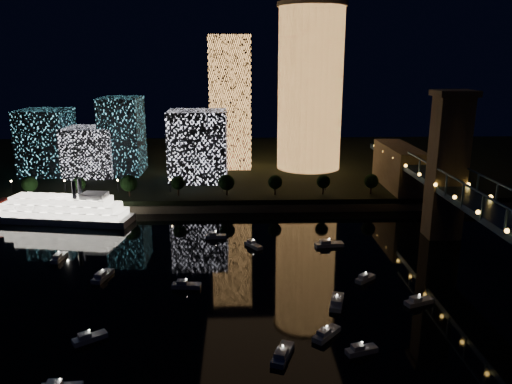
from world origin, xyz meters
TOP-DOWN VIEW (x-y plane):
  - ground at (0.00, 0.00)m, footprint 520.00×520.00m
  - far_bank at (0.00, 160.00)m, footprint 420.00×160.00m
  - seawall at (0.00, 82.00)m, footprint 420.00×6.00m
  - tower_cylindrical at (30.84, 140.62)m, footprint 34.00×34.00m
  - tower_rectangular at (-8.97, 145.46)m, footprint 20.66×20.66m
  - midrise_blocks at (-62.75, 126.24)m, footprint 98.57×39.77m
  - riverboat at (-74.01, 71.14)m, footprint 57.53×20.71m
  - motorboats at (-3.87, 8.59)m, footprint 106.20×83.44m
  - esplanade_trees at (-31.92, 88.00)m, footprint 165.97×6.94m
  - street_lamps at (-34.00, 94.00)m, footprint 132.70×0.70m

SIDE VIEW (x-z plane):
  - ground at x=0.00m, z-range 0.00..0.00m
  - motorboats at x=-3.87m, z-range -0.58..2.20m
  - seawall at x=0.00m, z-range 0.00..3.00m
  - far_bank at x=0.00m, z-range 0.00..5.00m
  - riverboat at x=-74.01m, z-range -4.14..12.86m
  - street_lamps at x=-34.00m, z-range 6.20..11.85m
  - esplanade_trees at x=-31.92m, z-range 5.98..14.96m
  - midrise_blocks at x=-62.75m, z-range 2.33..39.11m
  - tower_rectangular at x=-8.97m, z-range 5.00..70.75m
  - tower_cylindrical at x=30.84m, z-range 5.13..85.74m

